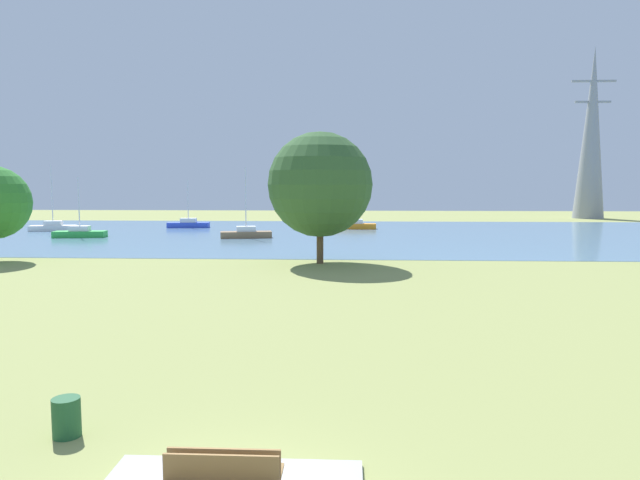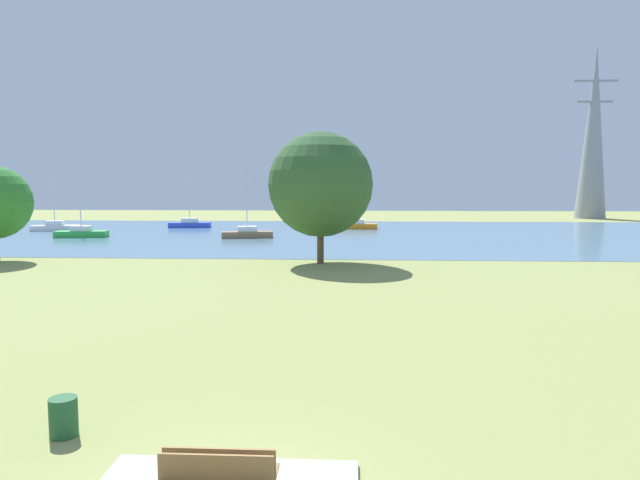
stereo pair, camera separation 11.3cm
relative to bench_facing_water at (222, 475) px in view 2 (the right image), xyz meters
The scene contains 11 objects.
ground_plane 21.74m from the bench_facing_water, 90.00° to the left, with size 160.00×160.00×0.00m, color #8C9351.
bench_facing_water is the anchor object (origin of this frame).
litter_bin 4.39m from the bench_facing_water, 149.09° to the left, with size 0.56×0.56×0.80m, color #1E512D.
water_surface 49.73m from the bench_facing_water, 90.00° to the left, with size 140.00×40.00×0.02m, color #5C83A1.
sailboat_brown 45.77m from the bench_facing_water, 99.83° to the left, with size 5.01×2.49×6.65m.
sailboat_blue 59.97m from the bench_facing_water, 106.36° to the left, with size 4.92×1.95×5.64m.
sailboat_orange 56.60m from the bench_facing_water, 87.35° to the left, with size 4.81×1.53×7.51m.
sailboat_green 50.78m from the bench_facing_water, 118.02° to the left, with size 4.96×2.13×5.79m.
sailboat_white 60.19m from the bench_facing_water, 120.20° to the left, with size 5.02×2.64×7.18m.
tree_east_far 28.36m from the bench_facing_water, 89.81° to the left, with size 6.71×6.71×8.44m.
electricity_pylon 88.53m from the bench_facing_water, 64.46° to the left, with size 6.40×4.40×25.22m.
Camera 2 is at (2.05, -8.39, 5.11)m, focal length 32.15 mm.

